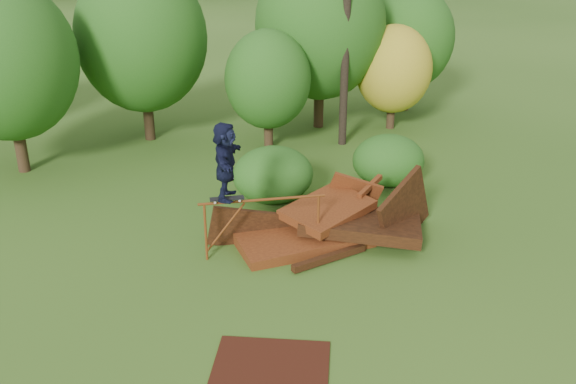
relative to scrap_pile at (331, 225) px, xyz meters
name	(u,v)px	position (x,y,z in m)	size (l,w,h in m)	color
ground	(351,288)	(-0.45, -2.35, -0.38)	(240.00, 240.00, 0.00)	#2D5116
scrap_pile	(331,225)	(0.00, 0.00, 0.00)	(5.95, 3.29, 2.27)	#4B1F0D
grind_rail	(262,213)	(-1.86, -0.28, 0.74)	(2.99, 0.48, 1.49)	brown
skateboard	(227,199)	(-2.68, -0.17, 1.17)	(0.81, 0.32, 0.08)	black
skater	(225,161)	(-2.68, -0.17, 2.10)	(1.69, 0.54, 1.82)	black
flat_plate	(271,364)	(-2.89, -4.34, -0.37)	(2.11, 1.51, 0.03)	#35140B
tree_0	(6,61)	(-7.62, 7.49, 3.18)	(4.28, 4.28, 6.03)	black
tree_1	(142,37)	(-3.35, 9.48, 3.33)	(4.55, 4.55, 6.33)	black
tree_2	(268,80)	(0.51, 7.17, 2.07)	(2.95, 2.95, 4.16)	black
tree_3	(320,25)	(3.08, 8.97, 3.51)	(4.81, 4.81, 6.67)	black
tree_4	(394,69)	(5.65, 7.91, 1.92)	(2.87, 2.87, 3.96)	black
tree_5	(409,38)	(7.39, 10.04, 2.61)	(3.62, 3.62, 5.08)	black
shrub_left	(273,175)	(-0.68, 2.73, 0.42)	(2.32, 2.14, 1.60)	#205717
shrub_right	(388,160)	(2.99, 2.81, 0.40)	(2.20, 2.02, 1.56)	#205717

